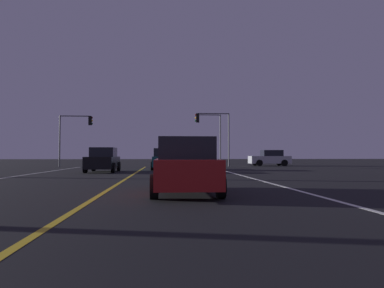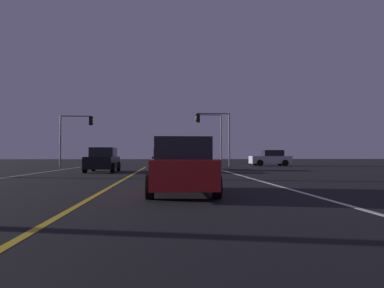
# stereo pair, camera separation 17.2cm
# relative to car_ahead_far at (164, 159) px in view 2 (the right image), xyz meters

# --- Properties ---
(lane_edge_right) EXTENTS (0.16, 42.22, 0.01)m
(lane_edge_right) POSITION_rel_car_ahead_far_xyz_m (4.47, -14.32, -0.82)
(lane_edge_right) COLOR silver
(lane_edge_right) RESTS_ON ground
(lane_center_divider) EXTENTS (0.16, 42.22, 0.01)m
(lane_center_divider) POSITION_rel_car_ahead_far_xyz_m (-1.86, -14.32, -0.82)
(lane_center_divider) COLOR gold
(lane_center_divider) RESTS_ON ground
(car_ahead_far) EXTENTS (2.02, 4.30, 1.70)m
(car_ahead_far) POSITION_rel_car_ahead_far_xyz_m (0.00, 0.00, 0.00)
(car_ahead_far) COLOR black
(car_ahead_far) RESTS_ON ground
(car_oncoming) EXTENTS (2.02, 4.30, 1.70)m
(car_oncoming) POSITION_rel_car_ahead_far_xyz_m (-4.22, -3.39, 0.00)
(car_oncoming) COLOR black
(car_oncoming) RESTS_ON ground
(car_crossing_side) EXTENTS (4.30, 2.02, 1.70)m
(car_crossing_side) POSITION_rel_car_ahead_far_xyz_m (11.38, 8.91, 0.00)
(car_crossing_side) COLOR black
(car_crossing_side) RESTS_ON ground
(car_lead_same_lane) EXTENTS (2.02, 4.30, 1.70)m
(car_lead_same_lane) POSITION_rel_car_ahead_far_xyz_m (0.67, -17.36, 0.00)
(car_lead_same_lane) COLOR black
(car_lead_same_lane) RESTS_ON ground
(traffic_light_near_right) EXTENTS (3.55, 0.36, 5.46)m
(traffic_light_near_right) POSITION_rel_car_ahead_far_xyz_m (4.91, 7.29, 3.26)
(traffic_light_near_right) COLOR #4C4C51
(traffic_light_near_right) RESTS_ON ground
(traffic_light_near_left) EXTENTS (3.26, 0.36, 5.09)m
(traffic_light_near_left) POSITION_rel_car_ahead_far_xyz_m (-8.74, 7.29, 2.99)
(traffic_light_near_left) COLOR #4C4C51
(traffic_light_near_left) RESTS_ON ground
(traffic_light_far_right) EXTENTS (2.98, 0.36, 5.95)m
(traffic_light_far_right) POSITION_rel_car_ahead_far_xyz_m (5.25, 12.79, 3.56)
(traffic_light_far_right) COLOR #4C4C51
(traffic_light_far_right) RESTS_ON ground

